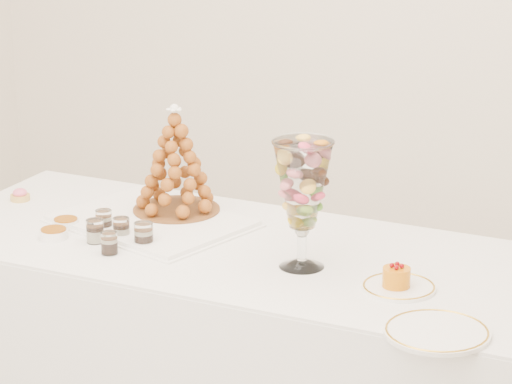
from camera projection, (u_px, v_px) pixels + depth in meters
The scene contains 15 objects.
buffet_table at pixel (249, 365), 3.70m from camera, with size 2.05×0.90×0.76m.
lace_tray at pixel (152, 221), 3.79m from camera, with size 0.55×0.41×0.02m, color white.
macaron_vase at pixel (303, 186), 3.37m from camera, with size 0.17×0.17×0.37m.
cake_plate at pixel (399, 287), 3.29m from camera, with size 0.20×0.20×0.01m, color white.
spare_plate at pixel (437, 332), 3.01m from camera, with size 0.27×0.27×0.01m, color white.
pink_tart at pixel (20, 195), 4.01m from camera, with size 0.07×0.07×0.04m.
verrine_a at pixel (104, 221), 3.72m from camera, with size 0.05×0.05×0.07m, color white.
verrine_b at pixel (121, 229), 3.65m from camera, with size 0.05×0.05×0.07m, color white.
verrine_c at pixel (144, 235), 3.58m from camera, with size 0.06×0.06×0.08m, color white.
verrine_d at pixel (95, 231), 3.62m from camera, with size 0.05×0.05×0.07m, color white.
verrine_e at pixel (109, 243), 3.53m from camera, with size 0.05×0.05×0.07m, color white.
ramekin_back at pixel (66, 223), 3.76m from camera, with size 0.08×0.08×0.03m, color white.
ramekin_front at pixel (54, 234), 3.66m from camera, with size 0.09×0.09×0.03m, color white.
croquembouche at pixel (175, 159), 3.81m from camera, with size 0.28×0.28×0.35m.
mousse_cake at pixel (396, 277), 3.27m from camera, with size 0.08×0.08×0.07m.
Camera 1 is at (1.62, -2.65, 2.03)m, focal length 85.00 mm.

